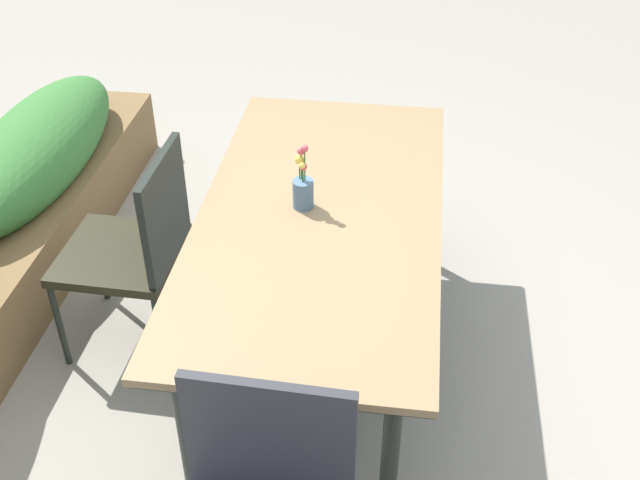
# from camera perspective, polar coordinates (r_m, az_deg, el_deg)

# --- Properties ---
(ground_plane) EXTENTS (12.00, 12.00, 0.00)m
(ground_plane) POSITION_cam_1_polar(r_m,az_deg,el_deg) (3.45, 0.33, -8.06)
(ground_plane) COLOR gray
(dining_table) EXTENTS (1.85, 0.91, 0.76)m
(dining_table) POSITION_cam_1_polar(r_m,az_deg,el_deg) (2.97, -0.00, 1.04)
(dining_table) COLOR #8C704C
(dining_table) RESTS_ON ground
(chair_far_side) EXTENTS (0.49, 0.49, 0.92)m
(chair_far_side) POSITION_cam_1_polar(r_m,az_deg,el_deg) (3.26, -13.24, -0.17)
(chair_far_side) COLOR black
(chair_far_side) RESTS_ON ground
(flower_vase) EXTENTS (0.08, 0.08, 0.26)m
(flower_vase) POSITION_cam_1_polar(r_m,az_deg,el_deg) (2.93, -1.26, 3.84)
(flower_vase) COLOR slate
(flower_vase) RESTS_ON dining_table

